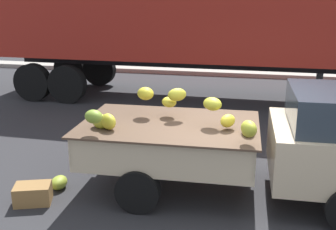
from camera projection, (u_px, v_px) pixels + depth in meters
ground at (235, 198)px, 6.24m from camera, size 220.00×220.00×0.00m
curb_strip at (251, 74)px, 15.51m from camera, size 80.00×0.80×0.16m
pickup_truck at (297, 144)px, 6.01m from camera, size 4.84×2.00×1.70m
semi_trailer at (199, 11)px, 11.38m from camera, size 12.02×2.72×3.95m
fallen_banana_bunch_near_tailgate at (59, 182)px, 6.53m from camera, size 0.29×0.39×0.20m
produce_crate at (33, 194)px, 6.06m from camera, size 0.61×0.51×0.29m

